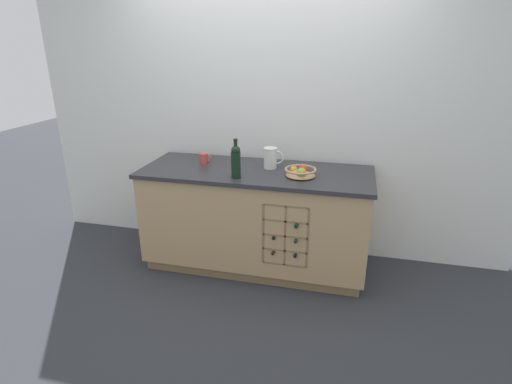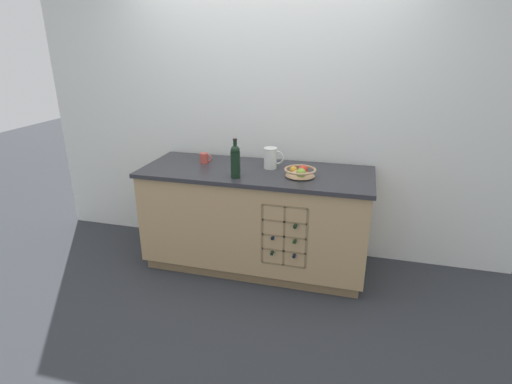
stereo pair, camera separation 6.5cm
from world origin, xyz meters
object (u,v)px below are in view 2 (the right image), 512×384
at_px(standing_wine_bottle, 235,160).
at_px(fruit_bowl, 300,171).
at_px(ceramic_mug, 204,158).
at_px(white_pitcher, 271,158).

bearing_deg(standing_wine_bottle, fruit_bowl, 17.28).
bearing_deg(ceramic_mug, white_pitcher, -0.37).
height_order(fruit_bowl, white_pitcher, white_pitcher).
relative_size(fruit_bowl, white_pitcher, 1.43).
height_order(fruit_bowl, ceramic_mug, ceramic_mug).
bearing_deg(standing_wine_bottle, ceramic_mug, 140.71).
height_order(white_pitcher, ceramic_mug, white_pitcher).
bearing_deg(ceramic_mug, fruit_bowl, -10.74).
xyz_separation_m(fruit_bowl, standing_wine_bottle, (-0.49, -0.15, 0.10)).
relative_size(ceramic_mug, standing_wine_bottle, 0.36).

